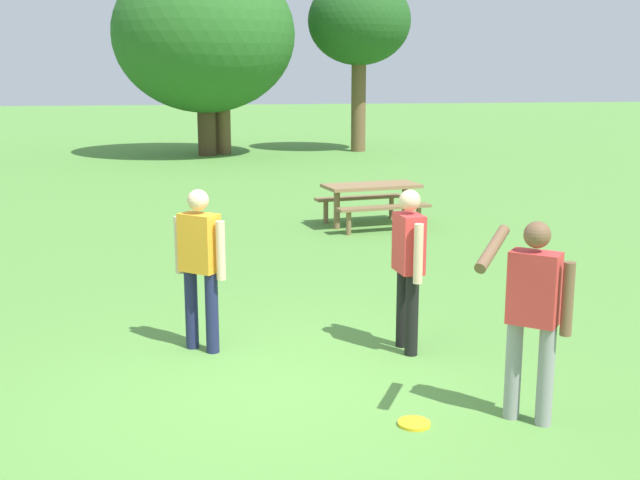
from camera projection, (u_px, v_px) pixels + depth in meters
name	position (u px, v px, depth m)	size (l,w,h in m)	color
ground_plane	(279.00, 388.00, 7.09)	(120.00, 120.00, 0.00)	#568E3D
person_thrower	(533.00, 307.00, 6.23)	(0.84, 0.50, 1.64)	gray
person_catcher	(200.00, 259.00, 7.88)	(0.49, 0.42, 1.64)	#1E234C
person_bystander	(408.00, 260.00, 7.86)	(0.25, 0.61, 1.64)	black
frisbee	(414.00, 423.00, 6.36)	(0.26, 0.26, 0.03)	yellow
picnic_table_near	(371.00, 196.00, 14.33)	(1.92, 1.69, 0.77)	olive
tree_broad_center	(204.00, 35.00, 25.63)	(5.85, 5.85, 6.38)	#4C3823
tree_far_right	(221.00, 41.00, 26.18)	(4.04, 4.04, 5.45)	brown
tree_slender_mid	(359.00, 23.00, 26.92)	(3.48, 3.48, 5.89)	brown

